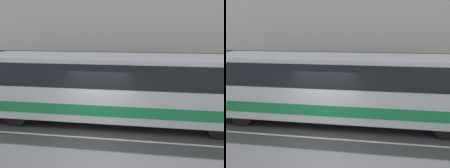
{
  "view_description": "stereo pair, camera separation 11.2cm",
  "coord_description": "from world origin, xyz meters",
  "views": [
    {
      "loc": [
        2.85,
        -11.16,
        4.24
      ],
      "look_at": [
        0.29,
        2.0,
        1.79
      ],
      "focal_mm": 50.0,
      "sensor_mm": 36.0,
      "label": 1
    },
    {
      "loc": [
        2.96,
        -11.14,
        4.24
      ],
      "look_at": [
        0.29,
        2.0,
        1.79
      ],
      "focal_mm": 50.0,
      "sensor_mm": 36.0,
      "label": 2
    }
  ],
  "objects": [
    {
      "name": "ground_plane",
      "position": [
        0.0,
        0.0,
        0.0
      ],
      "size": [
        60.0,
        60.0,
        0.0
      ],
      "primitive_type": "plane",
      "color": "#38383A"
    },
    {
      "name": "sidewalk",
      "position": [
        0.0,
        5.51,
        0.08
      ],
      "size": [
        60.0,
        3.01,
        0.17
      ],
      "color": "#A09E99",
      "rests_on": "ground_plane"
    },
    {
      "name": "lane_stripe",
      "position": [
        0.0,
        0.0,
        0.0
      ],
      "size": [
        54.0,
        0.14,
        0.01
      ],
      "color": "beige",
      "rests_on": "ground_plane"
    },
    {
      "name": "transit_bus",
      "position": [
        0.11,
        2.0,
        1.74
      ],
      "size": [
        12.49,
        2.59,
        3.08
      ],
      "color": "silver",
      "rests_on": "ground_plane"
    }
  ]
}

